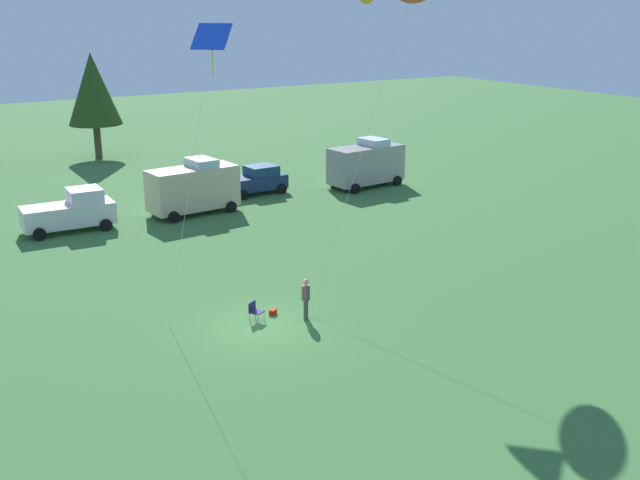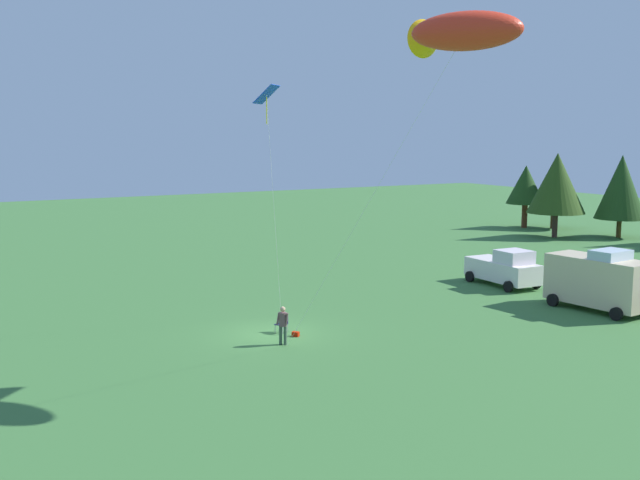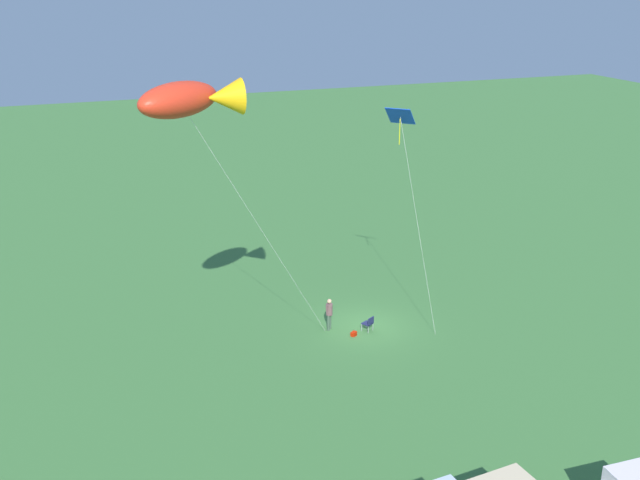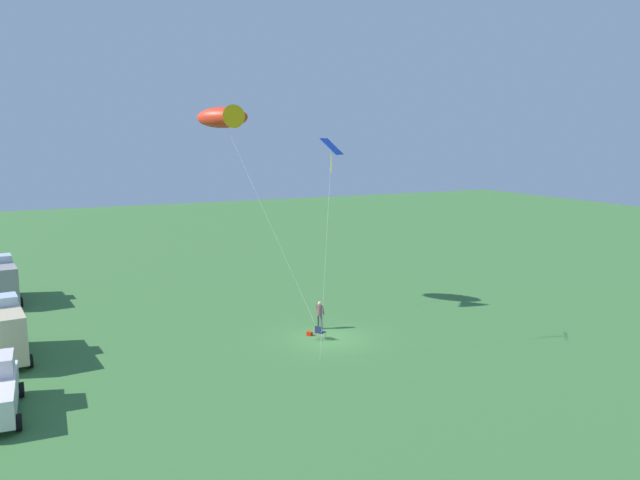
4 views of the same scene
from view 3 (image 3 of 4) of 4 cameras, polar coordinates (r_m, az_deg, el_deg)
name	(u,v)px [view 3 (image 3 of 4)]	position (r m, az deg, el deg)	size (l,w,h in m)	color
ground_plane	(365,326)	(39.93, 3.46, -6.59)	(160.00, 160.00, 0.00)	#3B6E35
person_kite_flyer	(329,312)	(39.11, 0.70, -5.49)	(0.51, 0.52, 1.74)	#394F3E
folding_chair	(369,323)	(39.24, 3.74, -6.30)	(0.66, 0.66, 0.82)	#1B1F46
backpack_on_grass	(354,334)	(38.89, 2.59, -7.15)	(0.32, 0.22, 0.22)	#BC1C05
kite_large_fish	(190,99)	(30.31, -9.87, 10.54)	(9.63, 5.33, 13.74)	red
kite_diamond_blue	(401,120)	(36.50, 6.18, 9.05)	(2.52, 2.34, 11.63)	blue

